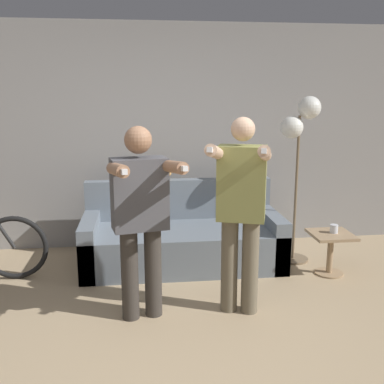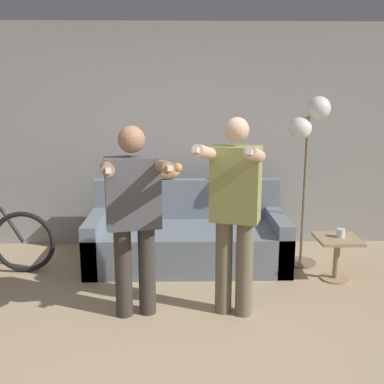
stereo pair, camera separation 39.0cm
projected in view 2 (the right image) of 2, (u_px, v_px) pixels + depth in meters
ground_plane at (173, 357)px, 3.15m from camera, size 16.00×16.00×0.00m
wall_back at (176, 137)px, 5.31m from camera, size 10.00×0.05×2.60m
couch at (187, 239)px, 4.85m from camera, size 2.09×0.93×0.86m
person_left at (134, 210)px, 3.56m from camera, size 0.59×0.74×1.57m
person_right at (235, 206)px, 3.57m from camera, size 0.59×0.75×1.63m
cat at (167, 172)px, 5.04m from camera, size 0.45×0.14×0.19m
floor_lamp at (308, 133)px, 4.58m from camera, size 0.42×0.34×1.78m
side_table at (337, 250)px, 4.41m from camera, size 0.41×0.41×0.43m
cup at (341, 233)px, 4.38m from camera, size 0.08×0.08×0.09m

